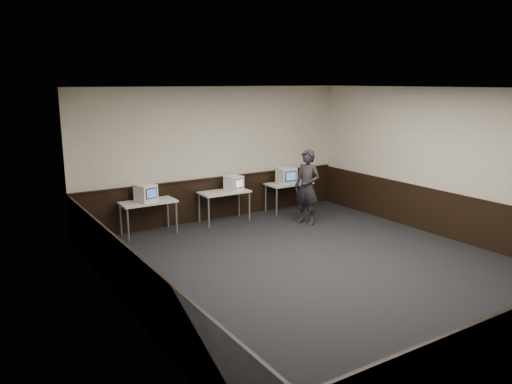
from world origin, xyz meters
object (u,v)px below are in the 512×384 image
Objects in this scene: emac_center at (234,183)px; desk_right at (289,185)px; person at (307,187)px; desk_center at (224,194)px; emac_right at (286,176)px; emac_left at (146,193)px; desk_left at (148,204)px.

desk_right is at bearing -11.97° from emac_center.
desk_right is 0.68× the size of person.
desk_center is 1.81m from emac_right.
emac_left is 1.11× the size of emac_center.
desk_center is at bearing -147.11° from person.
person is at bearing -54.68° from emac_center.
desk_right is (1.90, 0.00, 0.00)m from desk_center.
emac_right is at bearing 149.36° from person.
desk_center is 1.90m from desk_right.
person is (3.50, -1.20, -0.05)m from emac_left.
emac_right reaches higher than desk_right.
desk_left and desk_right have the same top height.
desk_right is 2.70× the size of emac_center.
desk_left is 3.69m from emac_right.
desk_right is (3.80, 0.00, 0.00)m from desk_left.
emac_right reaches higher than emac_left.
emac_right is 0.27× the size of person.
emac_right is at bearing -156.32° from desk_right.
desk_center is 1.00× the size of desk_right.
desk_left is at bearing -128.68° from person.
person is (-0.34, -1.20, 0.21)m from desk_right.
desk_right is 1.26m from person.
emac_center is (0.25, -0.03, 0.25)m from desk_center.
person is (-0.22, -1.15, -0.07)m from emac_right.
desk_center is 2.70× the size of emac_center.
emac_left is 3.72m from emac_right.
desk_left is 2.49× the size of emac_right.
desk_right is at bearing -16.81° from emac_left.
emac_center is at bearing -175.56° from emac_right.
desk_center is at bearing 0.00° from desk_left.
person reaches higher than emac_center.
desk_center is 0.35m from emac_center.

